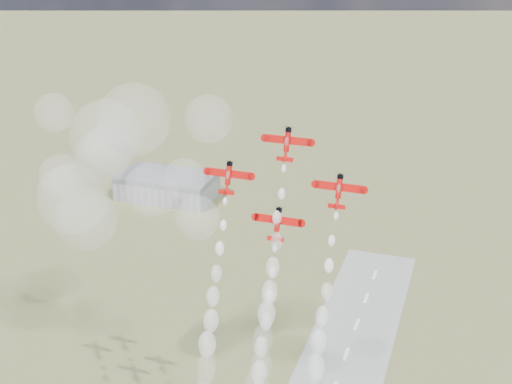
{
  "coord_description": "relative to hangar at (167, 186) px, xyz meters",
  "views": [
    {
      "loc": [
        35.56,
        -139.37,
        149.89
      ],
      "look_at": [
        -9.89,
        -1.77,
        89.4
      ],
      "focal_mm": 50.0,
      "sensor_mm": 36.0,
      "label": 1
    }
  ],
  "objects": [
    {
      "name": "plane_right",
      "position": [
        128.58,
        -181.85,
        85.72
      ],
      "size": [
        10.54,
        4.84,
        7.17
      ],
      "rotation": [
        1.19,
        0.0,
        0.0
      ],
      "color": "#BA0C09",
      "rests_on": "ground"
    },
    {
      "name": "smoke_trail_left",
      "position": [
        103.81,
        -198.43,
        45.16
      ],
      "size": [
        5.54,
        21.82,
        47.59
      ],
      "color": "white",
      "rests_on": "plane_left"
    },
    {
      "name": "plane_slot",
      "position": [
        116.11,
        -185.11,
        77.62
      ],
      "size": [
        10.54,
        4.84,
        7.17
      ],
      "rotation": [
        1.19,
        0.0,
        0.0
      ],
      "color": "#BA0C09",
      "rests_on": "ground"
    },
    {
      "name": "smoke_trail_lead",
      "position": [
        115.97,
        -194.84,
        53.11
      ],
      "size": [
        5.39,
        21.11,
        47.93
      ],
      "color": "white",
      "rests_on": "plane_lead"
    },
    {
      "name": "plane_left",
      "position": [
        103.65,
        -181.85,
        85.72
      ],
      "size": [
        10.54,
        4.84,
        7.17
      ],
      "rotation": [
        1.19,
        0.0,
        0.0
      ],
      "color": "#BA0C09",
      "rests_on": "ground"
    },
    {
      "name": "plane_lead",
      "position": [
        116.11,
        -178.59,
        93.81
      ],
      "size": [
        10.54,
        4.84,
        7.17
      ],
      "rotation": [
        1.19,
        0.0,
        0.0
      ],
      "color": "#BA0C09",
      "rests_on": "ground"
    },
    {
      "name": "drifted_smoke_cloud",
      "position": [
        56.42,
        -151.64,
        72.37
      ],
      "size": [
        63.24,
        37.06,
        52.96
      ],
      "color": "white",
      "rests_on": "ground"
    },
    {
      "name": "hangar",
      "position": [
        0.0,
        0.0,
        0.0
      ],
      "size": [
        50.0,
        28.0,
        13.0
      ],
      "color": "gray",
      "rests_on": "ground"
    }
  ]
}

